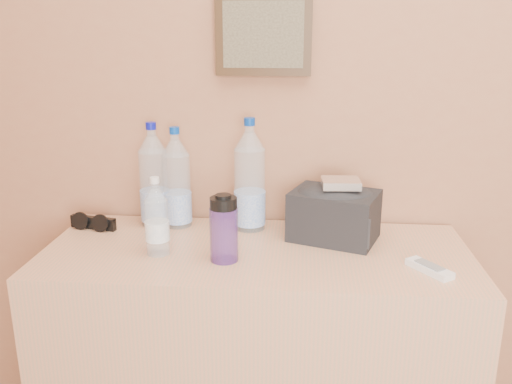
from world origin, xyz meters
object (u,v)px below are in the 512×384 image
Objects in this scene: pet_large_a at (154,180)px; pet_small at (157,221)px; nalgene_bottle at (224,228)px; dresser at (256,364)px; pet_large_c at (250,181)px; toiletry_bag at (334,212)px; ac_remote at (429,269)px; foil_packet at (341,183)px; pet_large_b at (177,183)px; sunglasses at (93,223)px.

pet_large_a is 1.49× the size of pet_small.
pet_small is at bearing 171.37° from nalgene_bottle.
pet_large_c reaches higher than dresser.
pet_large_a reaches higher than toiletry_bag.
pet_small is 0.20m from nalgene_bottle.
pet_large_c is 2.66× the size of ac_remote.
pet_large_c is 0.28m from nalgene_bottle.
pet_large_a is 0.61m from foil_packet.
pet_large_a is 0.32m from pet_large_c.
pet_large_b is 0.91× the size of pet_large_c.
ac_remote is at bearing -2.88° from nalgene_bottle.
pet_large_c is 0.29m from toiletry_bag.
pet_large_c is (-0.04, 0.18, 0.56)m from dresser.
ac_remote is at bearing -41.92° from foil_packet.
pet_large_c is at bearing 163.31° from foil_packet.
pet_small is at bearing -168.91° from dresser.
pet_large_c is 1.44× the size of toiletry_bag.
toiletry_bag is at bearing 17.63° from pet_small.
pet_large_b is 0.34m from nalgene_bottle.
pet_large_b is at bearing -147.46° from ac_remote.
toiletry_bag is (0.78, -0.02, 0.07)m from sunglasses.
pet_large_a is at bearing -168.49° from toiletry_bag.
sunglasses is (-0.46, 0.21, -0.07)m from nalgene_bottle.
pet_large_b is 2.93× the size of foil_packet.
sunglasses is 0.78m from toiletry_bag.
pet_small is at bearing -22.58° from sunglasses.
toiletry_bag is at bearing 136.93° from foil_packet.
foil_packet is at bearing -167.75° from ac_remote.
pet_large_c is at bearing 17.78° from sunglasses.
dresser is at bearing -139.19° from ac_remote.
sunglasses is at bearing 155.31° from nalgene_bottle.
pet_large_b reaches higher than nalgene_bottle.
pet_small is at bearing -90.96° from pet_large_b.
nalgene_bottle is at bearing -128.72° from ac_remote.
pet_large_a is 2.51× the size of ac_remote.
pet_large_c is at bearing 80.12° from nalgene_bottle.
foil_packet is at bearing 15.81° from pet_small.
foil_packet is at bearing -16.69° from pet_large_c.
toiletry_bag reaches higher than sunglasses.
ac_remote is at bearing -4.40° from pet_small.
sunglasses is 0.63× the size of toiletry_bag.
pet_small is (-0.24, -0.23, -0.06)m from pet_large_c.
dresser is 0.64m from foil_packet.
dresser is at bearing -33.83° from pet_large_b.
dresser is at bearing -159.07° from foil_packet.
foil_packet is at bearing 9.60° from sunglasses.
dresser is 0.57m from pet_small.
nalgene_bottle is 1.22× the size of sunglasses.
toiletry_bag is (0.51, -0.08, -0.06)m from pet_large_b.
pet_large_b is at bearing 24.18° from sunglasses.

